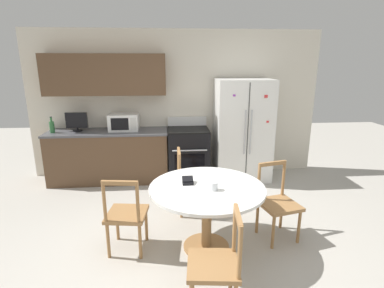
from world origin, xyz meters
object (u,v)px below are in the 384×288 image
(refrigerator, at_px, (242,130))
(dining_chair_right, at_px, (277,203))
(oven_range, at_px, (188,154))
(dining_chair_far, at_px, (191,182))
(dining_chair_left, at_px, (126,215))
(wallet, at_px, (188,181))
(candle_glass, at_px, (214,187))
(countertop_tv, at_px, (77,121))
(counter_bottle, at_px, (52,127))
(dining_chair_near, at_px, (217,265))
(microwave, at_px, (124,122))

(refrigerator, relative_size, dining_chair_right, 1.96)
(oven_range, height_order, dining_chair_far, oven_range)
(oven_range, relative_size, dining_chair_left, 1.20)
(wallet, bearing_deg, dining_chair_left, -173.17)
(dining_chair_left, relative_size, candle_glass, 10.25)
(refrigerator, bearing_deg, oven_range, 178.30)
(dining_chair_far, relative_size, candle_glass, 10.25)
(dining_chair_far, xyz_separation_m, candle_glass, (0.17, -0.97, 0.35))
(oven_range, xyz_separation_m, candle_glass, (0.12, -2.21, 0.32))
(countertop_tv, height_order, counter_bottle, countertop_tv)
(refrigerator, height_order, oven_range, refrigerator)
(dining_chair_near, bearing_deg, refrigerator, -11.30)
(dining_chair_left, bearing_deg, candle_glass, 0.22)
(dining_chair_far, bearing_deg, countertop_tv, -125.64)
(microwave, height_order, dining_chair_left, microwave)
(countertop_tv, xyz_separation_m, counter_bottle, (-0.38, -0.10, -0.07))
(countertop_tv, xyz_separation_m, wallet, (1.75, -2.08, -0.30))
(oven_range, xyz_separation_m, dining_chair_left, (-0.82, -2.10, -0.03))
(refrigerator, distance_m, dining_chair_near, 3.15)
(refrigerator, bearing_deg, countertop_tv, 178.11)
(wallet, bearing_deg, candle_glass, -36.86)
(dining_chair_right, xyz_separation_m, wallet, (-1.06, -0.05, 0.34))
(refrigerator, xyz_separation_m, oven_range, (-0.96, 0.03, -0.42))
(refrigerator, height_order, dining_chair_far, refrigerator)
(counter_bottle, bearing_deg, candle_glass, -42.34)
(microwave, height_order, dining_chair_near, microwave)
(dining_chair_left, distance_m, dining_chair_near, 1.24)
(refrigerator, distance_m, counter_bottle, 3.24)
(dining_chair_right, bearing_deg, microwave, -59.05)
(dining_chair_near, distance_m, wallet, 1.05)
(countertop_tv, bearing_deg, dining_chair_far, -35.41)
(dining_chair_left, bearing_deg, refrigerator, 56.42)
(refrigerator, xyz_separation_m, candle_glass, (-0.84, -2.19, -0.10))
(dining_chair_left, height_order, dining_chair_far, same)
(dining_chair_left, height_order, candle_glass, dining_chair_left)
(microwave, bearing_deg, dining_chair_far, -51.38)
(microwave, relative_size, dining_chair_far, 0.55)
(counter_bottle, bearing_deg, refrigerator, 0.04)
(dining_chair_right, distance_m, dining_chair_far, 1.21)
(dining_chair_near, relative_size, dining_chair_right, 1.00)
(counter_bottle, bearing_deg, dining_chair_near, -52.20)
(refrigerator, height_order, candle_glass, refrigerator)
(candle_glass, bearing_deg, dining_chair_right, 17.26)
(countertop_tv, xyz_separation_m, dining_chair_left, (1.07, -2.17, -0.64))
(counter_bottle, relative_size, dining_chair_far, 0.30)
(dining_chair_left, bearing_deg, microwave, 104.56)
(candle_glass, bearing_deg, counter_bottle, 137.66)
(dining_chair_near, bearing_deg, dining_chair_left, 49.39)
(wallet, bearing_deg, refrigerator, 61.00)
(dining_chair_left, relative_size, dining_chair_far, 1.00)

